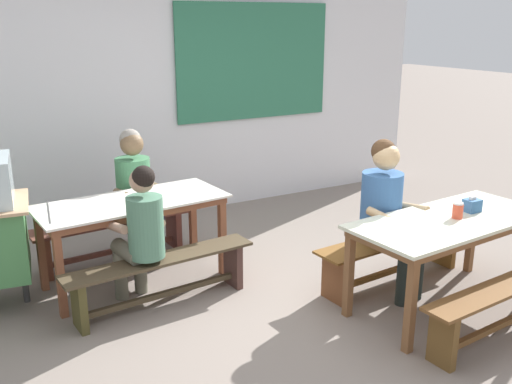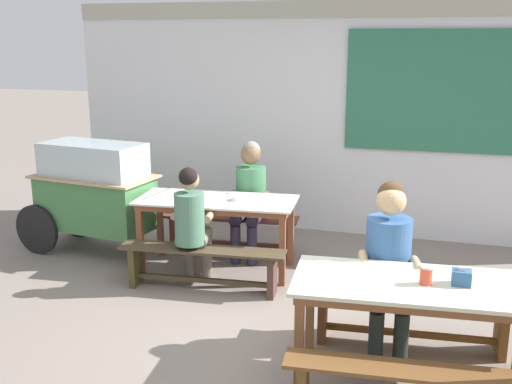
{
  "view_description": "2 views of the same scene",
  "coord_description": "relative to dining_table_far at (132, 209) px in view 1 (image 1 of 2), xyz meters",
  "views": [
    {
      "loc": [
        -2.38,
        -3.38,
        2.24
      ],
      "look_at": [
        -0.17,
        0.61,
        0.87
      ],
      "focal_mm": 40.04,
      "sensor_mm": 36.0,
      "label": 1
    },
    {
      "loc": [
        1.03,
        -4.41,
        2.36
      ],
      "look_at": [
        -0.42,
        0.53,
        1.05
      ],
      "focal_mm": 42.86,
      "sensor_mm": 36.0,
      "label": 2
    }
  ],
  "objects": [
    {
      "name": "backdrop_wall",
      "position": [
        1.08,
        1.67,
        0.78
      ],
      "size": [
        6.88,
        0.23,
        2.77
      ],
      "color": "silver",
      "rests_on": "ground_plane"
    },
    {
      "name": "soup_bowl",
      "position": [
        0.22,
        0.01,
        0.1
      ],
      "size": [
        0.13,
        0.13,
        0.04
      ],
      "primitive_type": "cylinder",
      "color": "silver",
      "rests_on": "dining_table_far"
    },
    {
      "name": "bench_far_front",
      "position": [
        0.05,
        -0.55,
        -0.4
      ],
      "size": [
        1.61,
        0.4,
        0.42
      ],
      "color": "#453826",
      "rests_on": "ground_plane"
    },
    {
      "name": "dining_table_near",
      "position": [
        2.04,
        -1.66,
        0.0
      ],
      "size": [
        1.73,
        0.88,
        0.76
      ],
      "color": "beige",
      "rests_on": "ground_plane"
    },
    {
      "name": "ground_plane",
      "position": [
        1.05,
        -1.22,
        -0.68
      ],
      "size": [
        40.0,
        40.0,
        0.0
      ],
      "primitive_type": "plane",
      "color": "gray"
    },
    {
      "name": "person_right_near_table",
      "position": [
        1.81,
        -1.18,
        0.07
      ],
      "size": [
        0.5,
        0.58,
        1.31
      ],
      "color": "#202824",
      "rests_on": "ground_plane"
    },
    {
      "name": "person_left_back_turned",
      "position": [
        -0.08,
        -0.48,
        -0.01
      ],
      "size": [
        0.44,
        0.53,
        1.2
      ],
      "color": "#6A6755",
      "rests_on": "ground_plane"
    },
    {
      "name": "tissue_box",
      "position": [
        2.32,
        -1.62,
        0.13
      ],
      "size": [
        0.12,
        0.11,
        0.13
      ],
      "color": "#325F92",
      "rests_on": "dining_table_near"
    },
    {
      "name": "bench_near_back",
      "position": [
        2.0,
        -1.11,
        -0.4
      ],
      "size": [
        1.61,
        0.45,
        0.42
      ],
      "color": "brown",
      "rests_on": "ground_plane"
    },
    {
      "name": "bench_far_back",
      "position": [
        -0.05,
        0.55,
        -0.39
      ],
      "size": [
        1.54,
        0.44,
        0.42
      ],
      "color": "brown",
      "rests_on": "ground_plane"
    },
    {
      "name": "condiment_jar",
      "position": [
        2.09,
        -1.68,
        0.14
      ],
      "size": [
        0.08,
        0.08,
        0.13
      ],
      "color": "#D44A2F",
      "rests_on": "dining_table_near"
    },
    {
      "name": "dining_table_far",
      "position": [
        0.0,
        0.0,
        0.0
      ],
      "size": [
        1.67,
        0.83,
        0.76
      ],
      "color": "silver",
      "rests_on": "ground_plane"
    },
    {
      "name": "bench_near_front",
      "position": [
        2.09,
        -2.21,
        -0.4
      ],
      "size": [
        1.64,
        0.37,
        0.42
      ],
      "color": "brown",
      "rests_on": "ground_plane"
    },
    {
      "name": "person_center_facing",
      "position": [
        0.2,
        0.51,
        0.04
      ],
      "size": [
        0.46,
        0.57,
        1.27
      ],
      "color": "#302E46",
      "rests_on": "ground_plane"
    }
  ]
}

